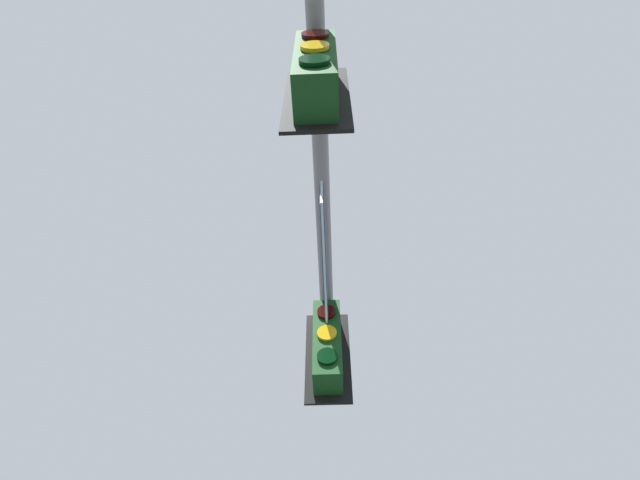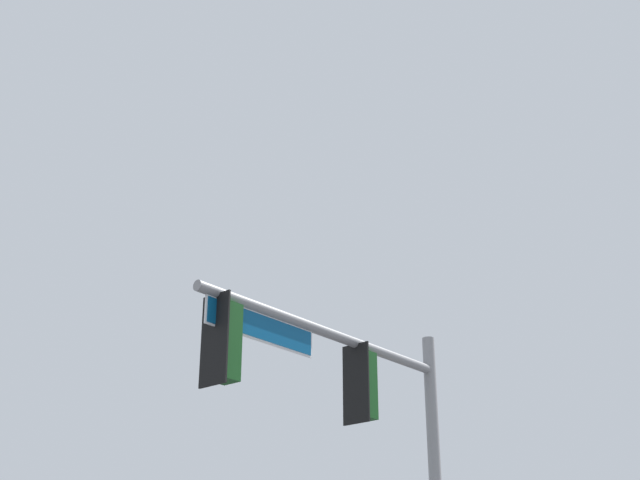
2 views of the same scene
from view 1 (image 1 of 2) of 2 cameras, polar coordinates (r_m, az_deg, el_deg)
signal_pole_near at (r=3.47m, az=-0.46°, el=13.21°), size 5.62×1.59×6.64m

